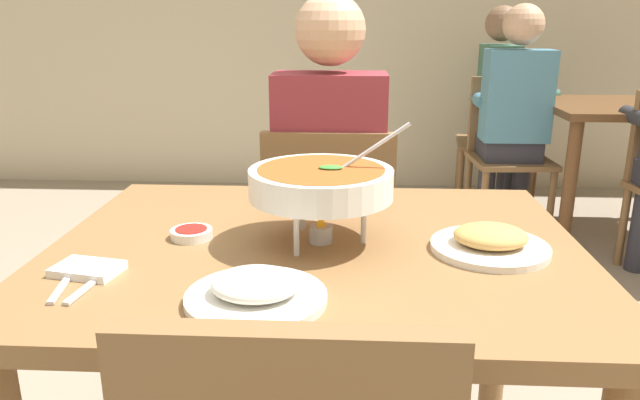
{
  "coord_description": "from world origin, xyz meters",
  "views": [
    {
      "loc": [
        0.07,
        -1.19,
        1.24
      ],
      "look_at": [
        0.0,
        0.15,
        0.83
      ],
      "focal_mm": 33.78,
      "sensor_mm": 36.0,
      "label": 1
    }
  ],
  "objects_px": {
    "dining_table_far": "(634,129)",
    "appetizer_plate": "(490,242)",
    "dining_table_main": "(316,296)",
    "sauce_dish": "(191,233)",
    "chair_bg_right": "(507,145)",
    "patron_bg_right": "(514,108)",
    "chair_diner_main": "(329,240)",
    "rice_plate": "(256,291)",
    "diner_main": "(330,170)",
    "chair_bg_middle": "(506,133)",
    "curry_bowl": "(321,184)",
    "patron_bg_middle": "(503,96)"
  },
  "relations": [
    {
      "from": "dining_table_main",
      "to": "patron_bg_middle",
      "type": "distance_m",
      "value": 2.99
    },
    {
      "from": "curry_bowl",
      "to": "chair_bg_right",
      "type": "xyz_separation_m",
      "value": [
        0.98,
        2.38,
        -0.4
      ]
    },
    {
      "from": "chair_diner_main",
      "to": "dining_table_main",
      "type": "bearing_deg",
      "value": -90.0
    },
    {
      "from": "dining_table_main",
      "to": "patron_bg_right",
      "type": "distance_m",
      "value": 2.46
    },
    {
      "from": "appetizer_plate",
      "to": "chair_diner_main",
      "type": "bearing_deg",
      "value": 115.41
    },
    {
      "from": "rice_plate",
      "to": "chair_bg_middle",
      "type": "bearing_deg",
      "value": 69.08
    },
    {
      "from": "chair_bg_right",
      "to": "patron_bg_right",
      "type": "xyz_separation_m",
      "value": [
        -0.01,
        -0.13,
        0.24
      ]
    },
    {
      "from": "patron_bg_right",
      "to": "chair_bg_middle",
      "type": "bearing_deg",
      "value": 78.65
    },
    {
      "from": "diner_main",
      "to": "curry_bowl",
      "type": "relative_size",
      "value": 3.94
    },
    {
      "from": "sauce_dish",
      "to": "dining_table_far",
      "type": "xyz_separation_m",
      "value": [
        1.93,
        2.23,
        -0.15
      ]
    },
    {
      "from": "appetizer_plate",
      "to": "chair_bg_middle",
      "type": "xyz_separation_m",
      "value": [
        0.73,
        2.81,
        -0.29
      ]
    },
    {
      "from": "curry_bowl",
      "to": "rice_plate",
      "type": "bearing_deg",
      "value": -108.17
    },
    {
      "from": "rice_plate",
      "to": "appetizer_plate",
      "type": "relative_size",
      "value": 1.0
    },
    {
      "from": "sauce_dish",
      "to": "chair_bg_right",
      "type": "distance_m",
      "value": 2.7
    },
    {
      "from": "dining_table_far",
      "to": "sauce_dish",
      "type": "bearing_deg",
      "value": -130.79
    },
    {
      "from": "dining_table_main",
      "to": "chair_bg_right",
      "type": "xyz_separation_m",
      "value": [
        0.99,
        2.38,
        -0.14
      ]
    },
    {
      "from": "dining_table_main",
      "to": "dining_table_far",
      "type": "xyz_separation_m",
      "value": [
        1.65,
        2.25,
        -0.02
      ]
    },
    {
      "from": "dining_table_main",
      "to": "appetizer_plate",
      "type": "distance_m",
      "value": 0.39
    },
    {
      "from": "diner_main",
      "to": "patron_bg_middle",
      "type": "relative_size",
      "value": 1.0
    },
    {
      "from": "dining_table_far",
      "to": "patron_bg_right",
      "type": "bearing_deg",
      "value": 179.26
    },
    {
      "from": "appetizer_plate",
      "to": "patron_bg_right",
      "type": "bearing_deg",
      "value": 74.71
    },
    {
      "from": "chair_diner_main",
      "to": "diner_main",
      "type": "height_order",
      "value": "diner_main"
    },
    {
      "from": "appetizer_plate",
      "to": "sauce_dish",
      "type": "height_order",
      "value": "appetizer_plate"
    },
    {
      "from": "curry_bowl",
      "to": "appetizer_plate",
      "type": "height_order",
      "value": "curry_bowl"
    },
    {
      "from": "chair_bg_right",
      "to": "patron_bg_middle",
      "type": "xyz_separation_m",
      "value": [
        0.05,
        0.41,
        0.24
      ]
    },
    {
      "from": "chair_diner_main",
      "to": "patron_bg_right",
      "type": "xyz_separation_m",
      "value": [
        0.98,
        1.53,
        0.24
      ]
    },
    {
      "from": "sauce_dish",
      "to": "appetizer_plate",
      "type": "bearing_deg",
      "value": -3.78
    },
    {
      "from": "sauce_dish",
      "to": "patron_bg_right",
      "type": "height_order",
      "value": "patron_bg_right"
    },
    {
      "from": "appetizer_plate",
      "to": "chair_bg_right",
      "type": "distance_m",
      "value": 2.51
    },
    {
      "from": "diner_main",
      "to": "dining_table_far",
      "type": "relative_size",
      "value": 1.31
    },
    {
      "from": "curry_bowl",
      "to": "patron_bg_right",
      "type": "xyz_separation_m",
      "value": [
        0.97,
        2.25,
        -0.16
      ]
    },
    {
      "from": "dining_table_far",
      "to": "appetizer_plate",
      "type": "bearing_deg",
      "value": -119.69
    },
    {
      "from": "chair_diner_main",
      "to": "patron_bg_middle",
      "type": "xyz_separation_m",
      "value": [
        1.05,
        2.07,
        0.24
      ]
    },
    {
      "from": "chair_bg_right",
      "to": "rice_plate",
      "type": "bearing_deg",
      "value": -112.05
    },
    {
      "from": "sauce_dish",
      "to": "chair_bg_right",
      "type": "bearing_deg",
      "value": 61.86
    },
    {
      "from": "dining_table_main",
      "to": "diner_main",
      "type": "xyz_separation_m",
      "value": [
        0.0,
        0.76,
        0.09
      ]
    },
    {
      "from": "dining_table_main",
      "to": "sauce_dish",
      "type": "bearing_deg",
      "value": 176.74
    },
    {
      "from": "chair_bg_right",
      "to": "patron_bg_right",
      "type": "bearing_deg",
      "value": -95.79
    },
    {
      "from": "dining_table_far",
      "to": "diner_main",
      "type": "bearing_deg",
      "value": -138.03
    },
    {
      "from": "appetizer_plate",
      "to": "sauce_dish",
      "type": "xyz_separation_m",
      "value": [
        -0.63,
        0.04,
        -0.01
      ]
    },
    {
      "from": "dining_table_main",
      "to": "patron_bg_right",
      "type": "height_order",
      "value": "patron_bg_right"
    },
    {
      "from": "chair_diner_main",
      "to": "appetizer_plate",
      "type": "bearing_deg",
      "value": -64.59
    },
    {
      "from": "patron_bg_right",
      "to": "chair_diner_main",
      "type": "bearing_deg",
      "value": -122.69
    },
    {
      "from": "patron_bg_right",
      "to": "diner_main",
      "type": "bearing_deg",
      "value": -123.26
    },
    {
      "from": "chair_diner_main",
      "to": "chair_bg_right",
      "type": "relative_size",
      "value": 1.0
    },
    {
      "from": "curry_bowl",
      "to": "patron_bg_right",
      "type": "relative_size",
      "value": 0.25
    },
    {
      "from": "curry_bowl",
      "to": "sauce_dish",
      "type": "bearing_deg",
      "value": 178.25
    },
    {
      "from": "chair_diner_main",
      "to": "patron_bg_right",
      "type": "height_order",
      "value": "patron_bg_right"
    },
    {
      "from": "patron_bg_right",
      "to": "sauce_dish",
      "type": "bearing_deg",
      "value": -119.22
    },
    {
      "from": "chair_bg_middle",
      "to": "patron_bg_middle",
      "type": "bearing_deg",
      "value": 162.32
    }
  ]
}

